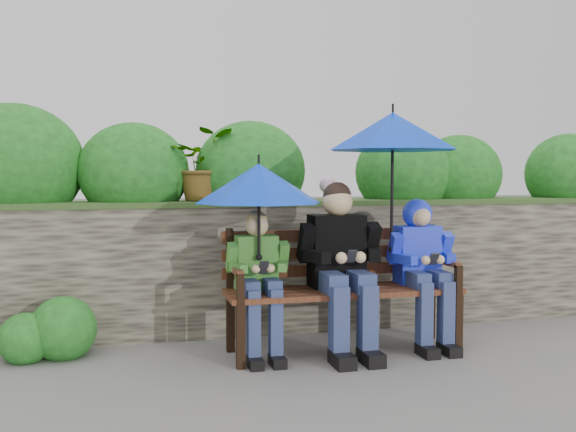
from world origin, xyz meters
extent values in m
plane|color=#5E5E5E|center=(0.00, 0.00, 0.00)|extent=(60.00, 60.00, 0.00)
cube|color=#34312A|center=(0.00, 0.75, 0.50)|extent=(8.00, 0.40, 1.00)
cube|color=#284012|center=(0.00, 0.75, 1.01)|extent=(8.00, 0.42, 0.04)
cube|color=#284012|center=(0.00, 1.95, 0.48)|extent=(8.00, 2.00, 0.96)
ellipsoid|color=#1C4A19|center=(-1.90, 1.04, 1.31)|extent=(1.03, 0.83, 0.93)
ellipsoid|color=#1C4A19|center=(-1.02, 0.96, 1.26)|extent=(0.85, 0.68, 0.77)
ellipsoid|color=#1C4A19|center=(-0.10, 0.91, 1.27)|extent=(0.89, 0.71, 0.80)
ellipsoid|color=#1C4A19|center=(1.25, 0.96, 1.25)|extent=(0.85, 0.68, 0.76)
ellipsoid|color=#1C4A19|center=(1.80, 1.00, 1.24)|extent=(0.79, 0.63, 0.71)
ellipsoid|color=#1C4A19|center=(2.85, 0.89, 1.24)|extent=(0.81, 0.65, 0.73)
sphere|color=#EFB7DD|center=(-1.31, 0.85, 1.15)|extent=(0.14, 0.14, 0.14)
sphere|color=#EFB7DD|center=(0.53, 0.85, 1.15)|extent=(0.14, 0.14, 0.14)
imported|color=#1C4A19|center=(-0.50, 0.85, 1.31)|extent=(0.50, 0.44, 0.56)
imported|color=#1C4A19|center=(1.37, 0.85, 1.32)|extent=(0.32, 0.32, 0.57)
sphere|color=#1C4A19|center=(-1.51, 0.35, 0.19)|extent=(0.44, 0.44, 0.44)
sphere|color=#1C4A19|center=(-1.75, 0.30, 0.15)|extent=(0.35, 0.35, 0.35)
cube|color=black|center=(-0.39, -0.21, 0.20)|extent=(0.05, 0.05, 0.41)
cube|color=black|center=(-0.39, 0.19, 0.20)|extent=(0.05, 0.05, 0.41)
cube|color=black|center=(1.14, -0.21, 0.20)|extent=(0.05, 0.05, 0.41)
cube|color=black|center=(1.14, 0.19, 0.20)|extent=(0.05, 0.05, 0.41)
cube|color=#572A17|center=(0.37, -0.18, 0.43)|extent=(1.64, 0.09, 0.04)
cube|color=#572A17|center=(0.37, -0.06, 0.43)|extent=(1.64, 0.09, 0.04)
cube|color=#572A17|center=(0.37, 0.05, 0.43)|extent=(1.64, 0.09, 0.04)
cube|color=#572A17|center=(0.37, 0.17, 0.43)|extent=(1.64, 0.09, 0.04)
cube|color=black|center=(-0.39, 0.21, 0.64)|extent=(0.05, 0.05, 0.45)
cube|color=#572A17|center=(-0.39, -0.01, 0.61)|extent=(0.05, 0.42, 0.04)
cube|color=black|center=(-0.39, -0.21, 0.51)|extent=(0.05, 0.05, 0.20)
cube|color=black|center=(1.14, 0.21, 0.64)|extent=(0.05, 0.05, 0.45)
cube|color=#572A17|center=(1.14, -0.01, 0.61)|extent=(0.05, 0.42, 0.04)
cube|color=black|center=(1.14, -0.21, 0.51)|extent=(0.05, 0.05, 0.20)
cube|color=#572A17|center=(0.37, 0.22, 0.55)|extent=(1.64, 0.03, 0.08)
cube|color=#572A17|center=(0.37, 0.22, 0.67)|extent=(1.64, 0.03, 0.08)
cube|color=#572A17|center=(0.37, 0.22, 0.80)|extent=(1.64, 0.03, 0.08)
cube|color=#468030|center=(-0.23, 0.09, 0.63)|extent=(0.28, 0.16, 0.38)
sphere|color=#DAB37F|center=(-0.23, 0.07, 0.89)|extent=(0.16, 0.16, 0.16)
sphere|color=tan|center=(-0.23, 0.08, 0.92)|extent=(0.15, 0.15, 0.15)
cube|color=navy|center=(-0.30, -0.04, 0.49)|extent=(0.10, 0.26, 0.10)
cube|color=navy|center=(-0.30, -0.17, 0.25)|extent=(0.08, 0.09, 0.49)
cube|color=black|center=(-0.30, -0.22, 0.03)|extent=(0.09, 0.18, 0.07)
cube|color=navy|center=(-0.15, -0.04, 0.49)|extent=(0.10, 0.26, 0.10)
cube|color=navy|center=(-0.15, -0.17, 0.25)|extent=(0.08, 0.09, 0.49)
cube|color=black|center=(-0.15, -0.22, 0.03)|extent=(0.09, 0.18, 0.07)
cube|color=#468030|center=(-0.40, 0.05, 0.68)|extent=(0.07, 0.15, 0.21)
cube|color=#468030|center=(-0.38, -0.06, 0.63)|extent=(0.10, 0.17, 0.06)
sphere|color=#DAB37F|center=(-0.27, -0.13, 0.63)|extent=(0.06, 0.06, 0.06)
cube|color=#468030|center=(-0.05, 0.05, 0.68)|extent=(0.07, 0.15, 0.21)
cube|color=#468030|center=(-0.07, -0.06, 0.63)|extent=(0.10, 0.17, 0.06)
sphere|color=#DAB37F|center=(-0.18, -0.13, 0.63)|extent=(0.06, 0.06, 0.06)
cube|color=#232227|center=(-0.23, -0.14, 0.63)|extent=(0.06, 0.07, 0.09)
cube|color=black|center=(0.35, 0.09, 0.70)|extent=(0.38, 0.22, 0.51)
sphere|color=#DAB37F|center=(0.35, 0.07, 1.05)|extent=(0.21, 0.21, 0.21)
sphere|color=black|center=(0.35, 0.08, 1.08)|extent=(0.20, 0.20, 0.20)
cube|color=navy|center=(0.25, -0.09, 0.51)|extent=(0.13, 0.35, 0.13)
cube|color=navy|center=(0.25, -0.26, 0.26)|extent=(0.11, 0.12, 0.51)
cube|color=black|center=(0.25, -0.33, 0.04)|extent=(0.12, 0.24, 0.09)
cube|color=navy|center=(0.45, -0.09, 0.51)|extent=(0.13, 0.35, 0.13)
cube|color=navy|center=(0.45, -0.26, 0.26)|extent=(0.11, 0.12, 0.51)
cube|color=black|center=(0.45, -0.33, 0.04)|extent=(0.12, 0.24, 0.09)
cube|color=black|center=(0.11, 0.03, 0.77)|extent=(0.09, 0.20, 0.28)
cube|color=black|center=(0.15, -0.11, 0.69)|extent=(0.14, 0.23, 0.08)
sphere|color=#DAB37F|center=(0.28, -0.21, 0.69)|extent=(0.08, 0.08, 0.08)
cube|color=black|center=(0.59, 0.03, 0.77)|extent=(0.09, 0.20, 0.28)
cube|color=black|center=(0.55, -0.11, 0.69)|extent=(0.14, 0.23, 0.08)
sphere|color=#DAB37F|center=(0.42, -0.21, 0.69)|extent=(0.08, 0.08, 0.08)
cube|color=#232227|center=(0.35, -0.22, 0.70)|extent=(0.06, 0.07, 0.09)
cube|color=blue|center=(0.97, 0.09, 0.65)|extent=(0.31, 0.18, 0.42)
sphere|color=#DAB37F|center=(0.97, 0.07, 0.94)|extent=(0.17, 0.17, 0.17)
sphere|color=blue|center=(0.97, 0.10, 0.95)|extent=(0.22, 0.22, 0.22)
sphere|color=#DAB37F|center=(0.97, 0.03, 0.93)|extent=(0.13, 0.13, 0.13)
cube|color=navy|center=(0.89, -0.06, 0.50)|extent=(0.11, 0.29, 0.11)
cube|color=navy|center=(0.89, -0.20, 0.25)|extent=(0.09, 0.10, 0.50)
cube|color=black|center=(0.89, -0.26, 0.04)|extent=(0.10, 0.20, 0.07)
cube|color=navy|center=(1.05, -0.06, 0.50)|extent=(0.11, 0.29, 0.11)
cube|color=navy|center=(1.05, -0.20, 0.25)|extent=(0.09, 0.10, 0.50)
cube|color=black|center=(1.05, -0.26, 0.04)|extent=(0.10, 0.20, 0.07)
cube|color=blue|center=(0.78, 0.04, 0.71)|extent=(0.07, 0.17, 0.23)
cube|color=blue|center=(0.80, -0.07, 0.65)|extent=(0.12, 0.19, 0.06)
sphere|color=#DAB37F|center=(0.92, -0.16, 0.65)|extent=(0.06, 0.06, 0.06)
cube|color=blue|center=(1.17, 0.04, 0.71)|extent=(0.07, 0.17, 0.23)
cube|color=blue|center=(1.14, -0.07, 0.65)|extent=(0.12, 0.19, 0.06)
sphere|color=#DAB37F|center=(1.03, -0.16, 0.65)|extent=(0.06, 0.06, 0.06)
cube|color=#232227|center=(0.97, -0.16, 0.65)|extent=(0.06, 0.07, 0.09)
cone|color=#002FCF|center=(-0.23, -0.02, 1.18)|extent=(0.85, 0.85, 0.26)
cylinder|color=black|center=(-0.23, -0.02, 1.34)|extent=(0.02, 0.02, 0.06)
cylinder|color=black|center=(-0.23, -0.02, 0.93)|extent=(0.02, 0.02, 0.49)
sphere|color=black|center=(-0.23, -0.02, 0.69)|extent=(0.04, 0.04, 0.04)
cone|color=#002FCF|center=(0.75, 0.05, 1.54)|extent=(0.92, 0.92, 0.27)
cylinder|color=black|center=(0.75, 0.05, 1.70)|extent=(0.02, 0.02, 0.06)
cylinder|color=black|center=(0.75, 0.05, 1.12)|extent=(0.02, 0.02, 0.83)
sphere|color=black|center=(0.75, 0.05, 0.71)|extent=(0.04, 0.04, 0.04)
camera|label=1|loc=(-1.09, -4.18, 1.24)|focal=40.00mm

